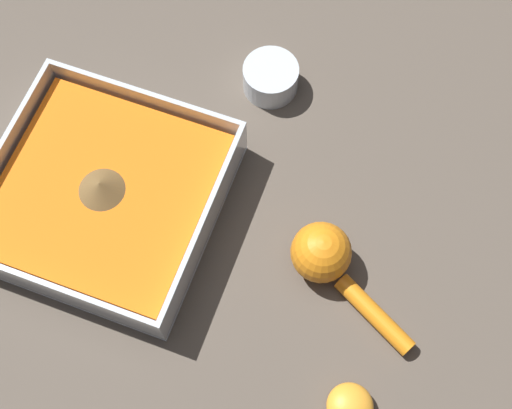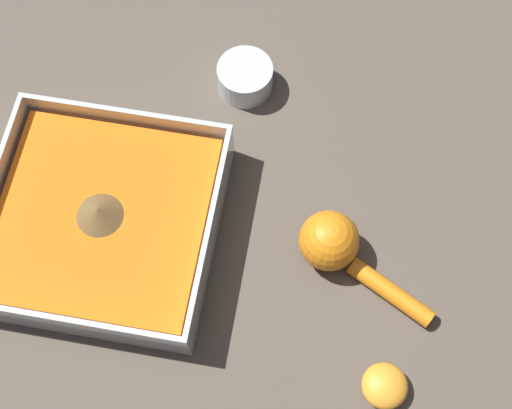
{
  "view_description": "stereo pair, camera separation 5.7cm",
  "coord_description": "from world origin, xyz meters",
  "px_view_note": "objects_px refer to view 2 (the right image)",
  "views": [
    {
      "loc": [
        -0.27,
        -0.24,
        0.79
      ],
      "look_at": [
        0.03,
        -0.13,
        0.03
      ],
      "focal_mm": 50.0,
      "sensor_mm": 36.0,
      "label": 1
    },
    {
      "loc": [
        -0.28,
        -0.18,
        0.79
      ],
      "look_at": [
        0.03,
        -0.13,
        0.03
      ],
      "focal_mm": 50.0,
      "sensor_mm": 36.0,
      "label": 2
    }
  ],
  "objects_px": {
    "spice_bowl": "(245,78)",
    "square_dish": "(104,222)",
    "lemon_half": "(385,386)",
    "lemon_squeezer": "(336,246)"
  },
  "relations": [
    {
      "from": "square_dish",
      "to": "lemon_squeezer",
      "type": "xyz_separation_m",
      "value": [
        0.01,
        -0.27,
        0.01
      ]
    },
    {
      "from": "spice_bowl",
      "to": "lemon_half",
      "type": "height_order",
      "value": "spice_bowl"
    },
    {
      "from": "square_dish",
      "to": "spice_bowl",
      "type": "bearing_deg",
      "value": -29.26
    },
    {
      "from": "spice_bowl",
      "to": "lemon_squeezer",
      "type": "relative_size",
      "value": 0.43
    },
    {
      "from": "square_dish",
      "to": "lemon_half",
      "type": "relative_size",
      "value": 5.15
    },
    {
      "from": "spice_bowl",
      "to": "square_dish",
      "type": "bearing_deg",
      "value": 150.74
    },
    {
      "from": "spice_bowl",
      "to": "lemon_half",
      "type": "xyz_separation_m",
      "value": [
        -0.35,
        -0.21,
        -0.0
      ]
    },
    {
      "from": "lemon_half",
      "to": "spice_bowl",
      "type": "bearing_deg",
      "value": 31.42
    },
    {
      "from": "spice_bowl",
      "to": "lemon_squeezer",
      "type": "bearing_deg",
      "value": -145.85
    },
    {
      "from": "spice_bowl",
      "to": "lemon_half",
      "type": "bearing_deg",
      "value": -148.58
    }
  ]
}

